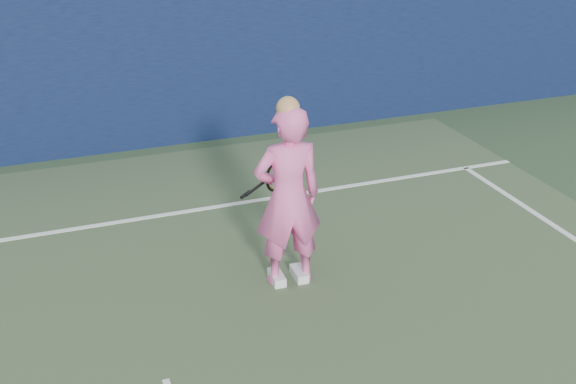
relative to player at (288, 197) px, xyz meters
name	(u,v)px	position (x,y,z in m)	size (l,w,h in m)	color
backstop_wall	(80,67)	(-1.48, 4.39, 0.32)	(24.00, 0.40, 2.50)	#0C1238
player	(288,197)	(0.00, 0.00, 0.00)	(0.69, 0.47, 1.94)	pink
racket	(273,178)	(0.01, 0.50, -0.01)	(0.56, 0.26, 0.31)	black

